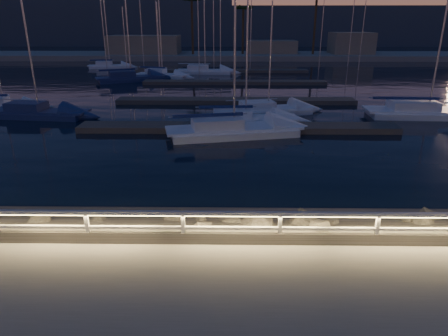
{
  "coord_description": "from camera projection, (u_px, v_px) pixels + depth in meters",
  "views": [
    {
      "loc": [
        -0.57,
        -10.98,
        6.52
      ],
      "look_at": [
        -0.79,
        4.0,
        1.01
      ],
      "focal_mm": 32.0,
      "sensor_mm": 36.0,
      "label": 1
    }
  ],
  "objects": [
    {
      "name": "far_shore",
      "position": [
        232.0,
        54.0,
        81.94
      ],
      "size": [
        160.0,
        14.0,
        5.2
      ],
      "color": "gray",
      "rests_on": "ground"
    },
    {
      "name": "harbor_water",
      "position": [
        235.0,
        97.0,
        42.18
      ],
      "size": [
        400.0,
        440.0,
        0.6
      ],
      "color": "black",
      "rests_on": "ground"
    },
    {
      "name": "palm_center",
      "position": [
        243.0,
        9.0,
        78.0
      ],
      "size": [
        3.0,
        3.0,
        9.7
      ],
      "color": "brown",
      "rests_on": "ground"
    },
    {
      "name": "sailboat_i",
      "position": [
        161.0,
        75.0,
        53.57
      ],
      "size": [
        7.33,
        3.8,
        12.1
      ],
      "rotation": [
        0.0,
        0.0,
        -0.26
      ],
      "color": "white",
      "rests_on": "ground"
    },
    {
      "name": "sailboat_j",
      "position": [
        129.0,
        78.0,
        50.39
      ],
      "size": [
        8.83,
        5.59,
        14.67
      ],
      "rotation": [
        0.0,
        0.0,
        0.41
      ],
      "color": "navy",
      "rests_on": "ground"
    },
    {
      "name": "sailboat_c",
      "position": [
        230.0,
        129.0,
        26.32
      ],
      "size": [
        9.23,
        4.46,
        15.11
      ],
      "rotation": [
        0.0,
        0.0,
        0.22
      ],
      "color": "white",
      "rests_on": "ground"
    },
    {
      "name": "floating_docks",
      "position": [
        235.0,
        90.0,
        43.18
      ],
      "size": [
        22.0,
        36.0,
        0.4
      ],
      "color": "#5D544D",
      "rests_on": "ground"
    },
    {
      "name": "sailboat_n",
      "position": [
        204.0,
        71.0,
        57.88
      ],
      "size": [
        8.2,
        2.86,
        13.77
      ],
      "rotation": [
        0.0,
        0.0,
        -0.05
      ],
      "color": "white",
      "rests_on": "ground"
    },
    {
      "name": "sailboat_b",
      "position": [
        243.0,
        119.0,
        29.15
      ],
      "size": [
        7.73,
        2.84,
        12.91
      ],
      "rotation": [
        0.0,
        0.0,
        0.07
      ],
      "color": "white",
      "rests_on": "ground"
    },
    {
      "name": "riprap",
      "position": [
        228.0,
        228.0,
        13.73
      ],
      "size": [
        28.9,
        2.88,
        1.36
      ],
      "color": "#686259",
      "rests_on": "ground"
    },
    {
      "name": "sailboat_h",
      "position": [
        425.0,
        111.0,
        31.56
      ],
      "size": [
        9.94,
        3.51,
        16.52
      ],
      "rotation": [
        0.0,
        0.0,
        -0.05
      ],
      "color": "white",
      "rests_on": "ground"
    },
    {
      "name": "ground",
      "position": [
        247.0,
        242.0,
        12.54
      ],
      "size": [
        400.0,
        400.0,
        0.0
      ],
      "primitive_type": "plane",
      "color": "gray",
      "rests_on": "ground"
    },
    {
      "name": "sailboat_m",
      "position": [
        109.0,
        66.0,
        64.47
      ],
      "size": [
        7.03,
        2.97,
        11.68
      ],
      "rotation": [
        0.0,
        0.0,
        0.14
      ],
      "color": "white",
      "rests_on": "ground"
    },
    {
      "name": "distant_hills",
      "position": [
        167.0,
        27.0,
        136.68
      ],
      "size": [
        230.0,
        37.5,
        18.0
      ],
      "color": "#333F4F",
      "rests_on": "ground"
    },
    {
      "name": "sailboat_f",
      "position": [
        37.0,
        112.0,
        31.46
      ],
      "size": [
        7.96,
        3.21,
        13.2
      ],
      "rotation": [
        0.0,
        0.0,
        -0.12
      ],
      "color": "navy",
      "rests_on": "ground"
    },
    {
      "name": "palm_left",
      "position": [
        192.0,
        2.0,
        76.73
      ],
      "size": [
        3.0,
        3.0,
        11.2
      ],
      "color": "brown",
      "rests_on": "ground"
    },
    {
      "name": "sailboat_g",
      "position": [
        266.0,
        109.0,
        32.58
      ],
      "size": [
        7.72,
        3.89,
        12.62
      ],
      "rotation": [
        0.0,
        0.0,
        0.24
      ],
      "color": "white",
      "rests_on": "ground"
    },
    {
      "name": "sailboat_e",
      "position": [
        2.0,
        105.0,
        34.27
      ],
      "size": [
        6.46,
        2.67,
        10.74
      ],
      "rotation": [
        0.0,
        0.0,
        0.13
      ],
      "color": "white",
      "rests_on": "ground"
    },
    {
      "name": "guard_rail",
      "position": [
        245.0,
        220.0,
        12.28
      ],
      "size": [
        44.11,
        0.12,
        1.06
      ],
      "color": "silver",
      "rests_on": "ground"
    }
  ]
}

